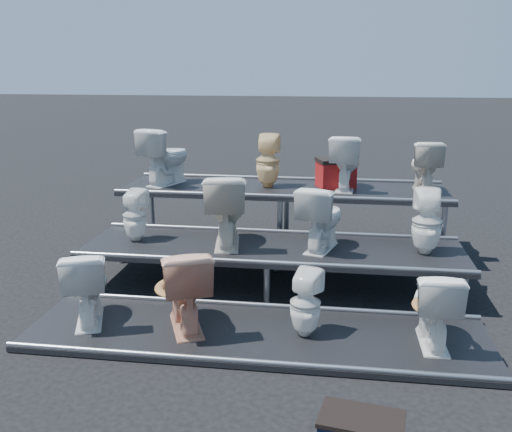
# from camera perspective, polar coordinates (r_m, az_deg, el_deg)

# --- Properties ---
(ground) EXTENTS (80.00, 80.00, 0.00)m
(ground) POSITION_cam_1_polar(r_m,az_deg,el_deg) (6.52, 1.61, -6.91)
(ground) COLOR black
(ground) RESTS_ON ground
(tier_front) EXTENTS (4.20, 1.20, 0.06)m
(tier_front) POSITION_cam_1_polar(r_m,az_deg,el_deg) (5.33, -0.03, -11.76)
(tier_front) COLOR black
(tier_front) RESTS_ON ground
(tier_mid) EXTENTS (4.20, 1.20, 0.46)m
(tier_mid) POSITION_cam_1_polar(r_m,az_deg,el_deg) (6.44, 1.62, -5.01)
(tier_mid) COLOR black
(tier_mid) RESTS_ON ground
(tier_back) EXTENTS (4.20, 1.20, 0.86)m
(tier_back) POSITION_cam_1_polar(r_m,az_deg,el_deg) (7.61, 2.75, -0.29)
(tier_back) COLOR black
(tier_back) RESTS_ON ground
(toilet_0) EXTENTS (0.62, 0.81, 0.72)m
(toilet_0) POSITION_cam_1_polar(r_m,az_deg,el_deg) (5.61, -16.61, -6.65)
(toilet_0) COLOR white
(toilet_0) RESTS_ON tier_front
(toilet_1) EXTENTS (0.71, 0.88, 0.79)m
(toilet_1) POSITION_cam_1_polar(r_m,az_deg,el_deg) (5.28, -7.19, -7.09)
(toilet_1) COLOR tan
(toilet_1) RESTS_ON tier_front
(toilet_2) EXTENTS (0.35, 0.35, 0.61)m
(toilet_2) POSITION_cam_1_polar(r_m,az_deg,el_deg) (5.15, 4.97, -8.70)
(toilet_2) COLOR white
(toilet_2) RESTS_ON tier_front
(toilet_3) EXTENTS (0.40, 0.69, 0.70)m
(toilet_3) POSITION_cam_1_polar(r_m,az_deg,el_deg) (5.20, 17.40, -8.60)
(toilet_3) COLOR white
(toilet_3) RESTS_ON tier_front
(toilet_4) EXTENTS (0.31, 0.31, 0.60)m
(toilet_4) POSITION_cam_1_polar(r_m,az_deg,el_deg) (6.64, -12.03, 0.05)
(toilet_4) COLOR white
(toilet_4) RESTS_ON tier_mid
(toilet_5) EXTENTS (0.57, 0.86, 0.82)m
(toilet_5) POSITION_cam_1_polar(r_m,az_deg,el_deg) (6.33, -3.02, 0.67)
(toilet_5) COLOR beige
(toilet_5) RESTS_ON tier_mid
(toilet_6) EXTENTS (0.58, 0.79, 0.72)m
(toilet_6) POSITION_cam_1_polar(r_m,az_deg,el_deg) (6.23, 6.56, -0.12)
(toilet_6) COLOR white
(toilet_6) RESTS_ON tier_mid
(toilet_7) EXTENTS (0.33, 0.33, 0.70)m
(toilet_7) POSITION_cam_1_polar(r_m,az_deg,el_deg) (6.30, 16.73, -0.56)
(toilet_7) COLOR white
(toilet_7) RESTS_ON tier_mid
(toilet_8) EXTENTS (0.67, 0.85, 0.76)m
(toilet_8) POSITION_cam_1_polar(r_m,az_deg,el_deg) (7.75, -9.03, 5.94)
(toilet_8) COLOR white
(toilet_8) RESTS_ON tier_back
(toilet_9) EXTENTS (0.32, 0.33, 0.69)m
(toilet_9) POSITION_cam_1_polar(r_m,az_deg,el_deg) (7.47, 1.20, 5.54)
(toilet_9) COLOR beige
(toilet_9) RESTS_ON tier_back
(toilet_10) EXTENTS (0.45, 0.72, 0.71)m
(toilet_10) POSITION_cam_1_polar(r_m,az_deg,el_deg) (7.42, 8.92, 5.34)
(toilet_10) COLOR white
(toilet_10) RESTS_ON tier_back
(toilet_11) EXTENTS (0.39, 0.66, 0.66)m
(toilet_11) POSITION_cam_1_polar(r_m,az_deg,el_deg) (7.50, 16.51, 4.81)
(toilet_11) COLOR beige
(toilet_11) RESTS_ON tier_back
(red_crate) EXTENTS (0.55, 0.49, 0.33)m
(red_crate) POSITION_cam_1_polar(r_m,az_deg,el_deg) (7.57, 7.98, 4.11)
(red_crate) COLOR maroon
(red_crate) RESTS_ON tier_back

